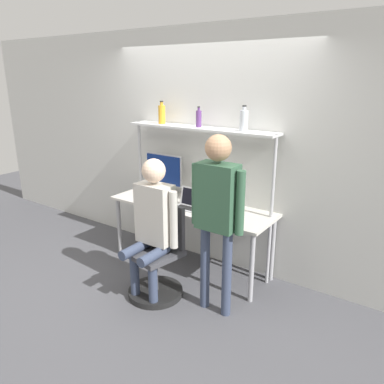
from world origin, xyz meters
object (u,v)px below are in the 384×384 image
at_px(monitor, 164,172).
at_px(laptop, 192,203).
at_px(cell_phone, 213,212).
at_px(person_seated, 153,218).
at_px(person_standing, 217,204).
at_px(office_chair, 158,268).
at_px(bottle_purple, 199,118).
at_px(bottle_amber, 162,114).
at_px(bottle_clear, 244,120).

height_order(monitor, laptop, monitor).
relative_size(cell_phone, person_seated, 0.11).
relative_size(laptop, person_standing, 0.20).
relative_size(office_chair, person_standing, 0.56).
bearing_deg(laptop, bottle_purple, 106.61).
bearing_deg(person_standing, cell_phone, 124.72).
bearing_deg(laptop, office_chair, -90.07).
bearing_deg(bottle_amber, bottle_purple, 0.00).
height_order(monitor, office_chair, monitor).
xyz_separation_m(cell_phone, bottle_clear, (0.20, 0.24, 0.96)).
distance_m(person_standing, bottle_amber, 1.57).
distance_m(person_seated, bottle_clear, 1.34).
relative_size(monitor, laptop, 1.53).
relative_size(person_standing, bottle_purple, 7.64).
bearing_deg(cell_phone, person_standing, -55.28).
xyz_separation_m(laptop, bottle_clear, (0.48, 0.24, 0.91)).
distance_m(person_standing, bottle_clear, 1.00).
distance_m(monitor, bottle_clear, 1.24).
bearing_deg(bottle_clear, bottle_amber, -180.00).
bearing_deg(person_standing, bottle_amber, 148.54).
height_order(office_chair, person_standing, person_standing).
distance_m(monitor, bottle_amber, 0.69).
xyz_separation_m(bottle_clear, bottle_amber, (-1.07, -0.00, 0.00)).
distance_m(cell_phone, office_chair, 0.82).
relative_size(cell_phone, bottle_purple, 0.67).
bearing_deg(bottle_purple, person_standing, -46.78).
distance_m(office_chair, bottle_amber, 1.77).
bearing_deg(bottle_amber, office_chair, -54.82).
height_order(laptop, bottle_purple, bottle_purple).
bearing_deg(bottle_purple, laptop, -73.39).
bearing_deg(bottle_amber, laptop, -22.04).
bearing_deg(bottle_purple, bottle_clear, 0.00).
height_order(person_seated, bottle_purple, bottle_purple).
height_order(bottle_amber, bottle_purple, bottle_amber).
relative_size(person_seated, bottle_clear, 5.52).
xyz_separation_m(monitor, bottle_purple, (0.49, 0.03, 0.67)).
xyz_separation_m(cell_phone, bottle_amber, (-0.87, 0.24, 0.96)).
xyz_separation_m(laptop, bottle_amber, (-0.59, 0.24, 0.91)).
distance_m(monitor, person_standing, 1.39).
relative_size(monitor, bottle_clear, 2.02).
distance_m(laptop, person_seated, 0.65).
relative_size(monitor, bottle_purple, 2.35).
bearing_deg(cell_phone, laptop, -179.28).
relative_size(monitor, cell_phone, 3.48).
distance_m(office_chair, person_standing, 1.02).
bearing_deg(monitor, office_chair, -55.38).
relative_size(monitor, office_chair, 0.55).
xyz_separation_m(cell_phone, person_seated, (-0.28, -0.65, 0.08)).
bearing_deg(cell_phone, office_chair, -114.74).
bearing_deg(cell_phone, person_seated, -113.69).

